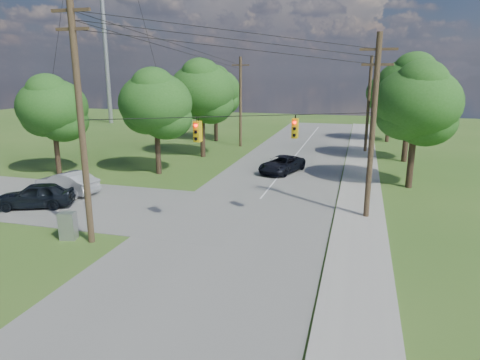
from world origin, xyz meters
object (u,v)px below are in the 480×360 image
(pole_sw, at_px, (81,119))
(car_main_north, at_px, (282,164))
(pole_north_e, at_px, (368,104))
(control_cabinet, at_px, (68,226))
(car_cross_silver, at_px, (67,183))
(pole_ne, at_px, (373,126))
(car_cross_dark, at_px, (35,195))
(pole_north_w, at_px, (240,101))

(pole_sw, distance_m, car_main_north, 19.71)
(pole_north_e, distance_m, control_cabinet, 33.41)
(car_cross_silver, xyz_separation_m, control_cabinet, (5.53, -7.23, -0.10))
(pole_sw, bearing_deg, car_cross_silver, 133.55)
(pole_ne, distance_m, car_cross_silver, 20.90)
(pole_sw, relative_size, car_cross_silver, 2.51)
(car_cross_dark, bearing_deg, car_main_north, 112.19)
(pole_sw, bearing_deg, pole_north_e, 65.48)
(pole_north_e, distance_m, car_cross_silver, 30.56)
(pole_sw, xyz_separation_m, pole_ne, (13.50, 7.60, -0.76))
(pole_north_e, bearing_deg, car_main_north, -120.24)
(pole_north_w, xyz_separation_m, control_cabinet, (-0.94, -29.61, -4.41))
(pole_ne, distance_m, pole_north_e, 22.00)
(pole_ne, distance_m, car_main_north, 13.16)
(pole_north_e, distance_m, car_cross_dark, 32.95)
(control_cabinet, bearing_deg, car_cross_dark, 129.31)
(car_cross_silver, distance_m, car_main_north, 17.08)
(pole_north_e, distance_m, pole_north_w, 13.90)
(car_cross_dark, bearing_deg, pole_sw, 35.80)
(car_cross_dark, height_order, car_main_north, car_cross_dark)
(pole_north_e, bearing_deg, pole_north_w, 180.00)
(car_cross_dark, bearing_deg, pole_north_e, 117.93)
(car_cross_silver, bearing_deg, car_main_north, 138.06)
(pole_north_w, height_order, car_cross_dark, pole_north_w)
(pole_north_e, relative_size, car_cross_silver, 2.09)
(car_cross_dark, relative_size, control_cabinet, 3.21)
(pole_ne, xyz_separation_m, car_main_north, (-6.91, 10.15, -4.73))
(pole_north_e, xyz_separation_m, car_cross_silver, (-20.37, -22.38, -4.31))
(pole_sw, distance_m, pole_north_e, 32.55)
(pole_north_w, bearing_deg, car_cross_dark, -103.88)
(car_cross_silver, height_order, car_main_north, car_cross_silver)
(pole_ne, height_order, car_cross_dark, pole_ne)
(pole_north_e, height_order, pole_north_w, same)
(car_cross_dark, distance_m, control_cabinet, 6.69)
(pole_north_e, bearing_deg, pole_ne, -90.00)
(pole_sw, relative_size, car_main_north, 2.37)
(pole_north_w, relative_size, car_cross_dark, 2.15)
(car_cross_dark, xyz_separation_m, car_cross_silver, (-0.13, 3.27, -0.00))
(pole_ne, xyz_separation_m, pole_north_e, (-0.00, 22.00, -0.34))
(car_cross_dark, bearing_deg, pole_ne, 76.42)
(pole_ne, height_order, pole_north_e, pole_ne)
(pole_sw, relative_size, pole_north_e, 1.20)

